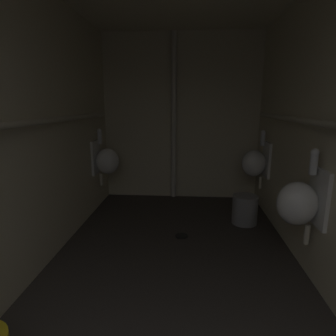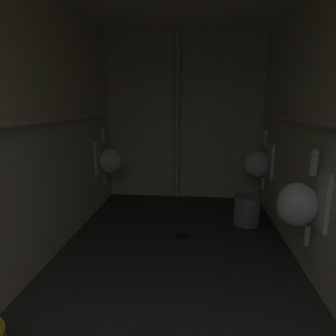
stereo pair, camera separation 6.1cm
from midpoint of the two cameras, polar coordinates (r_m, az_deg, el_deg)
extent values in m
cube|color=#383330|center=(2.59, 1.57, -20.78)|extent=(2.35, 4.11, 0.08)
cube|color=beige|center=(2.51, -25.49, 6.76)|extent=(0.06, 4.11, 2.36)
cube|color=beige|center=(2.38, 30.69, 5.93)|extent=(0.06, 4.11, 2.36)
cube|color=beige|center=(4.18, 3.70, 9.92)|extent=(2.35, 0.06, 2.36)
ellipsoid|color=white|center=(3.83, -11.06, 1.41)|extent=(0.30, 0.26, 0.34)
cube|color=white|center=(3.86, -13.29, 2.17)|extent=(0.03, 0.30, 0.44)
cylinder|color=silver|center=(3.80, -12.56, 6.01)|extent=(0.06, 0.06, 0.16)
sphere|color=silver|center=(3.80, -12.63, 7.28)|extent=(0.06, 0.06, 0.06)
cylinder|color=beige|center=(3.91, -12.30, -2.16)|extent=(0.04, 0.04, 0.16)
ellipsoid|color=white|center=(2.37, 25.21, -6.69)|extent=(0.30, 0.26, 0.34)
cube|color=white|center=(2.42, 28.80, -5.49)|extent=(0.03, 0.30, 0.44)
cylinder|color=silver|center=(2.33, 28.02, 0.58)|extent=(0.06, 0.06, 0.16)
sphere|color=silver|center=(2.31, 28.24, 2.63)|extent=(0.06, 0.06, 0.06)
cylinder|color=beige|center=(2.50, 26.86, -12.07)|extent=(0.04, 0.04, 0.16)
ellipsoid|color=white|center=(3.75, 17.85, 0.80)|extent=(0.30, 0.26, 0.34)
cube|color=white|center=(3.78, 20.20, 1.48)|extent=(0.03, 0.30, 0.44)
cylinder|color=silver|center=(3.72, 19.54, 5.43)|extent=(0.06, 0.06, 0.16)
sphere|color=silver|center=(3.72, 19.64, 6.73)|extent=(0.06, 0.06, 0.06)
cylinder|color=beige|center=(3.83, 19.06, -2.90)|extent=(0.04, 0.04, 0.16)
cylinder|color=beige|center=(2.48, -23.61, 8.56)|extent=(0.05, 3.25, 0.05)
sphere|color=beige|center=(3.98, -12.15, 10.57)|extent=(0.06, 0.06, 0.06)
cylinder|color=beige|center=(2.34, 28.85, 7.85)|extent=(0.05, 3.28, 0.05)
sphere|color=beige|center=(3.90, 19.46, 10.09)|extent=(0.06, 0.06, 0.06)
cylinder|color=beige|center=(4.08, 2.23, 9.86)|extent=(0.07, 0.07, 2.31)
cylinder|color=black|center=(3.13, 3.54, -13.49)|extent=(0.14, 0.14, 0.01)
cylinder|color=gray|center=(3.48, 16.09, -8.19)|extent=(0.29, 0.29, 0.34)
camera|label=1|loc=(0.03, -84.49, 1.26)|focal=30.27mm
camera|label=2|loc=(0.03, 95.51, -1.26)|focal=30.27mm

